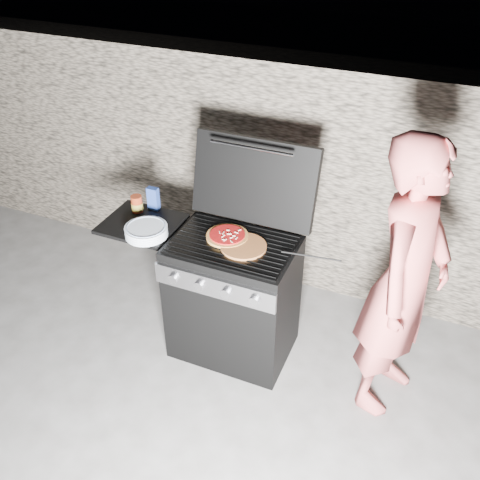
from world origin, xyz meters
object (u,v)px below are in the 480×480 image
at_px(pizza_topped, 227,235).
at_px(person, 405,282).
at_px(sauce_jar, 137,204).
at_px(gas_grill, 200,289).

xyz_separation_m(pizza_topped, person, (1.12, -0.02, -0.02)).
height_order(pizza_topped, sauce_jar, sauce_jar).
xyz_separation_m(gas_grill, sauce_jar, (-0.52, 0.11, 0.51)).
bearing_deg(sauce_jar, pizza_topped, -5.13).
relative_size(pizza_topped, person, 0.15).
bearing_deg(sauce_jar, person, -2.61).
bearing_deg(pizza_topped, person, -1.01).
xyz_separation_m(gas_grill, pizza_topped, (0.19, 0.05, 0.47)).
height_order(gas_grill, person, person).
height_order(sauce_jar, person, person).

